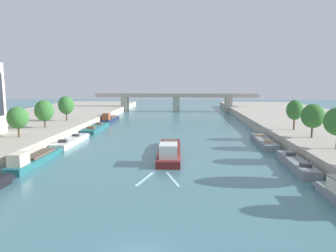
# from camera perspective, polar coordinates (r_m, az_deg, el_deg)

# --- Properties ---
(quay_left) EXTENTS (36.00, 170.00, 2.24)m
(quay_left) POSITION_cam_1_polar(r_m,az_deg,el_deg) (87.29, -26.55, -0.22)
(quay_left) COLOR #B7AD9E
(quay_left) RESTS_ON ground
(barge_midriver) EXTENTS (4.05, 19.19, 3.20)m
(barge_midriver) POSITION_cam_1_polar(r_m,az_deg,el_deg) (52.79, 0.25, -4.55)
(barge_midriver) COLOR maroon
(barge_midriver) RESTS_ON ground
(wake_behind_barge) EXTENTS (5.60, 5.94, 0.03)m
(wake_behind_barge) POSITION_cam_1_polar(r_m,az_deg,el_deg) (40.97, -1.72, -9.68)
(wake_behind_barge) COLOR silver
(wake_behind_barge) RESTS_ON ground
(moored_boat_left_second) EXTENTS (2.74, 14.79, 2.78)m
(moored_boat_left_second) POSITION_cam_1_polar(r_m,az_deg,el_deg) (51.78, -23.37, -5.61)
(moored_boat_left_second) COLOR #23666B
(moored_boat_left_second) RESTS_ON ground
(moored_boat_left_downstream) EXTENTS (3.25, 14.51, 2.16)m
(moored_boat_left_downstream) POSITION_cam_1_polar(r_m,az_deg,el_deg) (66.35, -17.34, -2.63)
(moored_boat_left_downstream) COLOR silver
(moored_boat_left_downstream) RESTS_ON ground
(moored_boat_left_near) EXTENTS (3.62, 16.56, 2.12)m
(moored_boat_left_near) POSITION_cam_1_polar(r_m,az_deg,el_deg) (83.50, -13.09, -0.32)
(moored_boat_left_near) COLOR #23666B
(moored_boat_left_near) RESTS_ON ground
(moored_boat_left_far) EXTENTS (3.02, 13.92, 3.00)m
(moored_boat_left_far) POSITION_cam_1_polar(r_m,az_deg,el_deg) (99.51, -10.63, 1.30)
(moored_boat_left_far) COLOR #1E284C
(moored_boat_left_far) RESTS_ON ground
(moored_boat_right_downstream) EXTENTS (2.78, 13.64, 2.35)m
(moored_boat_right_downstream) POSITION_cam_1_polar(r_m,az_deg,el_deg) (49.56, 22.43, -6.37)
(moored_boat_right_downstream) COLOR gray
(moored_boat_right_downstream) RESTS_ON ground
(moored_boat_right_far) EXTENTS (2.97, 14.81, 2.25)m
(moored_boat_right_far) POSITION_cam_1_polar(r_m,az_deg,el_deg) (65.68, 17.07, -2.68)
(moored_boat_right_far) COLOR gray
(moored_boat_right_far) RESTS_ON ground
(tree_left_midway) EXTENTS (3.86, 3.86, 5.67)m
(tree_left_midway) POSITION_cam_1_polar(r_m,az_deg,el_deg) (64.30, -25.83, 1.37)
(tree_left_midway) COLOR brown
(tree_left_midway) RESTS_ON quay_left
(tree_left_past_mid) EXTENTS (4.20, 4.20, 6.19)m
(tree_left_past_mid) POSITION_cam_1_polar(r_m,az_deg,el_deg) (74.96, -21.74, 2.62)
(tree_left_past_mid) COLOR brown
(tree_left_past_mid) RESTS_ON quay_left
(tree_left_end_of_row) EXTENTS (4.10, 4.10, 6.50)m
(tree_left_end_of_row) POSITION_cam_1_polar(r_m,az_deg,el_deg) (86.31, -18.17, 3.63)
(tree_left_end_of_row) COLOR brown
(tree_left_end_of_row) RESTS_ON quay_left
(tree_right_distant) EXTENTS (4.20, 4.20, 6.24)m
(tree_right_distant) POSITION_cam_1_polar(r_m,az_deg,el_deg) (63.13, 25.03, 1.66)
(tree_right_distant) COLOR brown
(tree_right_distant) RESTS_ON quay_right
(tree_right_past_mid) EXTENTS (3.50, 3.50, 6.43)m
(tree_right_past_mid) POSITION_cam_1_polar(r_m,az_deg,el_deg) (71.66, 22.22, 2.73)
(tree_right_past_mid) COLOR brown
(tree_right_past_mid) RESTS_ON quay_right
(bridge_far) EXTENTS (67.33, 4.40, 7.53)m
(bridge_far) POSITION_cam_1_polar(r_m,az_deg,el_deg) (130.16, 1.51, 4.80)
(bridge_far) COLOR #ADA899
(bridge_far) RESTS_ON ground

